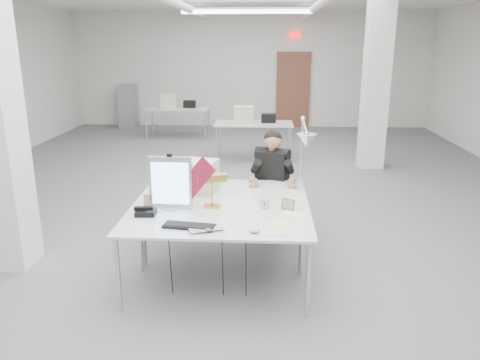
% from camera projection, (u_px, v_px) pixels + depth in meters
% --- Properties ---
extents(room_shell, '(10.04, 14.04, 3.24)m').
position_uv_depth(room_shell, '(237.00, 91.00, 6.62)').
color(room_shell, '#5D5C5F').
rests_on(room_shell, ground).
extents(desk_main, '(1.80, 0.90, 0.02)m').
position_uv_depth(desk_main, '(216.00, 221.00, 4.37)').
color(desk_main, silver).
rests_on(desk_main, room_shell).
extents(desk_second, '(1.80, 0.90, 0.02)m').
position_uv_depth(desk_second, '(225.00, 192.00, 5.23)').
color(desk_second, silver).
rests_on(desk_second, room_shell).
extents(bg_desk_a, '(1.60, 0.80, 0.02)m').
position_uv_depth(bg_desk_a, '(254.00, 124.00, 9.63)').
color(bg_desk_a, silver).
rests_on(bg_desk_a, room_shell).
extents(bg_desk_b, '(1.60, 0.80, 0.02)m').
position_uv_depth(bg_desk_b, '(177.00, 108.00, 11.84)').
color(bg_desk_b, silver).
rests_on(bg_desk_b, room_shell).
extents(filing_cabinet, '(0.45, 0.55, 1.20)m').
position_uv_depth(filing_cabinet, '(128.00, 106.00, 13.36)').
color(filing_cabinet, gray).
rests_on(filing_cabinet, room_shell).
extents(office_chair, '(0.61, 0.61, 0.96)m').
position_uv_depth(office_chair, '(272.00, 198.00, 5.85)').
color(office_chair, black).
rests_on(office_chair, room_shell).
extents(seated_person, '(0.64, 0.71, 0.87)m').
position_uv_depth(seated_person, '(272.00, 167.00, 5.68)').
color(seated_person, black).
rests_on(seated_person, office_chair).
extents(monitor, '(0.43, 0.05, 0.53)m').
position_uv_depth(monitor, '(171.00, 183.00, 4.61)').
color(monitor, '#ACACB1').
rests_on(monitor, desk_main).
extents(pennant, '(0.41, 0.19, 0.47)m').
position_uv_depth(pennant, '(196.00, 179.00, 4.55)').
color(pennant, maroon).
rests_on(pennant, monitor).
extents(keyboard, '(0.49, 0.23, 0.02)m').
position_uv_depth(keyboard, '(189.00, 226.00, 4.19)').
color(keyboard, black).
rests_on(keyboard, desk_main).
extents(laptop, '(0.36, 0.30, 0.02)m').
position_uv_depth(laptop, '(208.00, 231.00, 4.08)').
color(laptop, silver).
rests_on(laptop, desk_main).
extents(mouse, '(0.12, 0.10, 0.04)m').
position_uv_depth(mouse, '(255.00, 231.00, 4.07)').
color(mouse, '#A2A3A6').
rests_on(mouse, desk_main).
extents(bankers_lamp, '(0.31, 0.19, 0.32)m').
position_uv_depth(bankers_lamp, '(212.00, 192.00, 4.67)').
color(bankers_lamp, gold).
rests_on(bankers_lamp, desk_main).
extents(desk_phone, '(0.20, 0.18, 0.05)m').
position_uv_depth(desk_phone, '(146.00, 212.00, 4.49)').
color(desk_phone, black).
rests_on(desk_phone, desk_main).
extents(picture_frame_left, '(0.15, 0.04, 0.12)m').
position_uv_depth(picture_frame_left, '(151.00, 200.00, 4.73)').
color(picture_frame_left, tan).
rests_on(picture_frame_left, desk_main).
extents(picture_frame_right, '(0.14, 0.10, 0.11)m').
position_uv_depth(picture_frame_right, '(288.00, 204.00, 4.63)').
color(picture_frame_right, '#997042').
rests_on(picture_frame_right, desk_main).
extents(desk_clock, '(0.10, 0.03, 0.10)m').
position_uv_depth(desk_clock, '(265.00, 204.00, 4.66)').
color(desk_clock, '#ADADB2').
rests_on(desk_clock, desk_main).
extents(paper_stack_a, '(0.24, 0.32, 0.01)m').
position_uv_depth(paper_stack_a, '(276.00, 229.00, 4.15)').
color(paper_stack_a, silver).
rests_on(paper_stack_a, desk_main).
extents(paper_stack_b, '(0.21, 0.26, 0.01)m').
position_uv_depth(paper_stack_b, '(281.00, 223.00, 4.30)').
color(paper_stack_b, '#FFDC98').
rests_on(paper_stack_b, desk_main).
extents(paper_stack_c, '(0.27, 0.25, 0.01)m').
position_uv_depth(paper_stack_c, '(293.00, 215.00, 4.49)').
color(paper_stack_c, white).
rests_on(paper_stack_c, desk_main).
extents(beige_monitor, '(0.44, 0.42, 0.35)m').
position_uv_depth(beige_monitor, '(199.00, 176.00, 5.17)').
color(beige_monitor, beige).
rests_on(beige_monitor, desk_second).
extents(architect_lamp, '(0.48, 0.72, 0.88)m').
position_uv_depth(architect_lamp, '(303.00, 156.00, 4.93)').
color(architect_lamp, silver).
rests_on(architect_lamp, desk_second).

